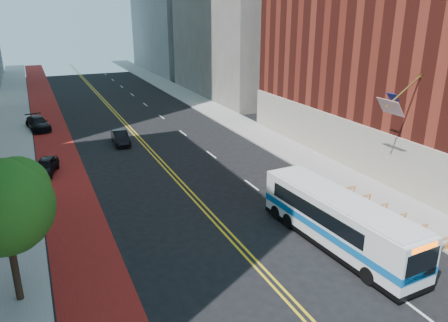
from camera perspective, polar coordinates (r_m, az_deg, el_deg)
name	(u,v)px	position (r m, az deg, el deg)	size (l,w,h in m)	color
ground	(302,313)	(20.63, 10.15, -19.01)	(160.00, 160.00, 0.00)	black
sidewalk_left	(11,152)	(44.97, -26.08, 1.04)	(4.00, 140.00, 0.15)	gray
sidewalk_right	(243,125)	(49.84, 2.47, 4.68)	(4.00, 140.00, 0.15)	gray
bus_lane_paint	(56,148)	(44.95, -21.14, 1.62)	(3.60, 140.00, 0.01)	maroon
center_line_inner	(137,138)	(45.91, -11.29, 2.93)	(0.14, 140.00, 0.01)	gold
center_line_outer	(140,138)	(45.99, -10.85, 2.98)	(0.14, 140.00, 0.01)	gold
lane_dashes	(162,117)	(54.59, -8.15, 5.73)	(0.14, 98.20, 0.01)	silver
construction_barriers	(408,225)	(28.06, 22.86, -7.67)	(1.42, 10.91, 1.00)	orange
street_tree	(5,203)	(20.73, -26.74, -4.93)	(4.20, 4.20, 6.70)	black
transit_bus	(337,220)	(25.25, 14.51, -7.47)	(3.10, 11.06, 3.01)	silver
car_a	(45,166)	(37.97, -22.30, -0.64)	(1.54, 3.82, 1.30)	black
car_b	(121,138)	(44.11, -13.35, 2.98)	(1.38, 3.96, 1.30)	black
car_c	(38,123)	(52.38, -23.14, 4.56)	(1.98, 4.87, 1.41)	black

